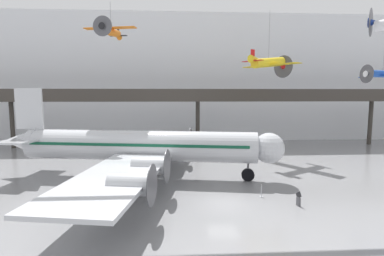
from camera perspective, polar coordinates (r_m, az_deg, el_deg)
The scene contains 9 objects.
ground_plane at distance 25.25m, azimuth 5.99°, elevation -13.98°, with size 260.00×260.00×0.00m, color gray.
hangar_back_wall at distance 57.22m, azimuth 0.54°, elevation 9.47°, with size 140.00×3.00×23.50m.
mezzanine_walkway at distance 49.19m, azimuth 1.19°, elevation 5.51°, with size 110.00×3.20×9.60m.
airliner_silver_main at distance 31.83m, azimuth -10.11°, elevation -3.45°, with size 30.07×34.48×9.44m.
suspended_plane_yellow_lowwing at distance 42.93m, azimuth 14.35°, elevation 11.96°, with size 7.49×8.17×8.83m.
suspended_plane_orange_highwing at distance 39.92m, azimuth -15.18°, elevation 17.31°, with size 6.58×5.44×4.57m.
suspended_plane_blue_trainer at distance 44.27m, azimuth 32.55°, elevation 8.65°, with size 5.22×6.36×9.73m.
stanchion_barrier at distance 27.02m, azimuth 13.05°, elevation -11.99°, with size 0.36×0.36×1.08m.
info_sign_pedestal at distance 25.75m, azimuth 19.62°, elevation -12.84°, with size 0.22×0.77×1.24m.
Camera 1 is at (-3.96, -23.32, 8.84)m, focal length 28.00 mm.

